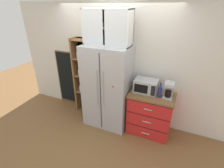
% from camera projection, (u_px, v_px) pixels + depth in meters
% --- Properties ---
extents(ground_plane, '(10.69, 10.69, 0.00)m').
position_uv_depth(ground_plane, '(108.00, 121.00, 3.87)').
color(ground_plane, brown).
extents(wall_back_cream, '(4.99, 0.10, 2.55)m').
position_uv_depth(wall_back_cream, '(115.00, 64.00, 3.65)').
color(wall_back_cream, silver).
rests_on(wall_back_cream, ground).
extents(refrigerator, '(0.94, 0.69, 1.78)m').
position_uv_depth(refrigerator, '(108.00, 87.00, 3.50)').
color(refrigerator, '#ADAFB5').
rests_on(refrigerator, ground).
extents(pantry_shelf_column, '(0.48, 0.30, 1.82)m').
position_uv_depth(pantry_shelf_column, '(85.00, 75.00, 3.96)').
color(pantry_shelf_column, brown).
rests_on(pantry_shelf_column, ground).
extents(counter_cabinet, '(0.88, 0.59, 0.90)m').
position_uv_depth(counter_cabinet, '(150.00, 113.00, 3.40)').
color(counter_cabinet, red).
rests_on(counter_cabinet, ground).
extents(microwave, '(0.44, 0.33, 0.26)m').
position_uv_depth(microwave, '(146.00, 86.00, 3.24)').
color(microwave, '#ADAFB5').
rests_on(microwave, counter_cabinet).
extents(coffee_maker, '(0.17, 0.20, 0.31)m').
position_uv_depth(coffee_maker, '(169.00, 90.00, 3.04)').
color(coffee_maker, '#B7B7BC').
rests_on(coffee_maker, counter_cabinet).
extents(mug_cream, '(0.12, 0.09, 0.09)m').
position_uv_depth(mug_cream, '(152.00, 93.00, 3.17)').
color(mug_cream, silver).
rests_on(mug_cream, counter_cabinet).
extents(mug_red, '(0.12, 0.08, 0.10)m').
position_uv_depth(mug_red, '(153.00, 90.00, 3.24)').
color(mug_red, red).
rests_on(mug_red, counter_cabinet).
extents(bottle_amber, '(0.07, 0.07, 0.26)m').
position_uv_depth(bottle_amber, '(153.00, 89.00, 3.17)').
color(bottle_amber, brown).
rests_on(bottle_amber, counter_cabinet).
extents(bottle_cobalt, '(0.07, 0.07, 0.28)m').
position_uv_depth(bottle_cobalt, '(160.00, 91.00, 3.06)').
color(bottle_cobalt, navy).
rests_on(bottle_cobalt, counter_cabinet).
extents(upper_cabinet, '(0.91, 0.32, 0.64)m').
position_uv_depth(upper_cabinet, '(108.00, 27.00, 3.02)').
color(upper_cabinet, silver).
rests_on(upper_cabinet, refrigerator).
extents(chalkboard_menu, '(0.60, 0.04, 1.44)m').
position_uv_depth(chalkboard_menu, '(68.00, 79.00, 4.30)').
color(chalkboard_menu, brown).
rests_on(chalkboard_menu, ground).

